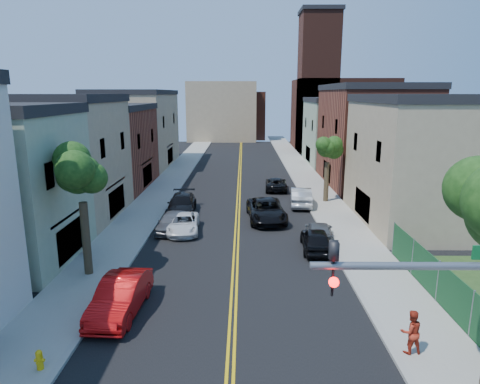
{
  "coord_description": "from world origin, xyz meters",
  "views": [
    {
      "loc": [
        0.46,
        -7.31,
        9.63
      ],
      "look_at": [
        0.19,
        25.52,
        2.0
      ],
      "focal_mm": 31.78,
      "sensor_mm": 36.0,
      "label": 1
    }
  ],
  "objects_px": {
    "pedestrian_right": "(411,332)",
    "fire_hydrant": "(39,359)",
    "red_sedan": "(120,296)",
    "grey_car_right": "(319,232)",
    "pedestrian_left": "(86,238)",
    "grey_car_left": "(172,222)",
    "black_car_right": "(316,240)",
    "dark_car_right_far": "(276,184)",
    "silver_car_right": "(301,197)",
    "white_pickup": "(183,223)",
    "black_suv_lane": "(266,210)",
    "black_car_left": "(182,204)"
  },
  "relations": [
    {
      "from": "black_car_left",
      "to": "pedestrian_right",
      "type": "xyz_separation_m",
      "value": [
        11.29,
        -19.31,
        0.22
      ]
    },
    {
      "from": "grey_car_left",
      "to": "pedestrian_left",
      "type": "xyz_separation_m",
      "value": [
        -4.43,
        -4.66,
        0.4
      ]
    },
    {
      "from": "black_car_left",
      "to": "fire_hydrant",
      "type": "xyz_separation_m",
      "value": [
        -2.11,
        -20.41,
        -0.25
      ]
    },
    {
      "from": "white_pickup",
      "to": "black_suv_lane",
      "type": "relative_size",
      "value": 0.78
    },
    {
      "from": "black_suv_lane",
      "to": "fire_hydrant",
      "type": "xyz_separation_m",
      "value": [
        -8.93,
        -18.56,
        -0.29
      ]
    },
    {
      "from": "black_car_left",
      "to": "grey_car_right",
      "type": "xyz_separation_m",
      "value": [
        10.09,
        -6.58,
        -0.15
      ]
    },
    {
      "from": "silver_car_right",
      "to": "dark_car_right_far",
      "type": "height_order",
      "value": "silver_car_right"
    },
    {
      "from": "white_pickup",
      "to": "black_car_right",
      "type": "xyz_separation_m",
      "value": [
        8.8,
        -3.59,
        0.09
      ]
    },
    {
      "from": "grey_car_left",
      "to": "grey_car_right",
      "type": "xyz_separation_m",
      "value": [
        10.17,
        -2.01,
        -0.06
      ]
    },
    {
      "from": "dark_car_right_far",
      "to": "fire_hydrant",
      "type": "bearing_deg",
      "value": 73.31
    },
    {
      "from": "pedestrian_right",
      "to": "fire_hydrant",
      "type": "xyz_separation_m",
      "value": [
        -13.4,
        -1.1,
        -0.47
      ]
    },
    {
      "from": "red_sedan",
      "to": "fire_hydrant",
      "type": "height_order",
      "value": "red_sedan"
    },
    {
      "from": "dark_car_right_far",
      "to": "black_suv_lane",
      "type": "relative_size",
      "value": 0.78
    },
    {
      "from": "black_car_right",
      "to": "fire_hydrant",
      "type": "height_order",
      "value": "black_car_right"
    },
    {
      "from": "pedestrian_right",
      "to": "white_pickup",
      "type": "bearing_deg",
      "value": -61.07
    },
    {
      "from": "red_sedan",
      "to": "white_pickup",
      "type": "height_order",
      "value": "red_sedan"
    },
    {
      "from": "red_sedan",
      "to": "grey_car_right",
      "type": "distance_m",
      "value": 14.25
    },
    {
      "from": "black_car_right",
      "to": "silver_car_right",
      "type": "distance_m",
      "value": 11.05
    },
    {
      "from": "white_pickup",
      "to": "black_suv_lane",
      "type": "distance_m",
      "value": 6.7
    },
    {
      "from": "black_suv_lane",
      "to": "pedestrian_right",
      "type": "relative_size",
      "value": 3.47
    },
    {
      "from": "silver_car_right",
      "to": "black_suv_lane",
      "type": "distance_m",
      "value": 5.59
    },
    {
      "from": "black_car_right",
      "to": "dark_car_right_far",
      "type": "distance_m",
      "value": 17.22
    },
    {
      "from": "pedestrian_right",
      "to": "fire_hydrant",
      "type": "bearing_deg",
      "value": -2.18
    },
    {
      "from": "grey_car_left",
      "to": "dark_car_right_far",
      "type": "distance_m",
      "value": 15.85
    },
    {
      "from": "black_car_left",
      "to": "grey_car_right",
      "type": "bearing_deg",
      "value": -35.81
    },
    {
      "from": "dark_car_right_far",
      "to": "pedestrian_left",
      "type": "relative_size",
      "value": 2.45
    },
    {
      "from": "grey_car_left",
      "to": "fire_hydrant",
      "type": "distance_m",
      "value": 15.97
    },
    {
      "from": "pedestrian_right",
      "to": "fire_hydrant",
      "type": "relative_size",
      "value": 2.3
    },
    {
      "from": "black_car_right",
      "to": "silver_car_right",
      "type": "height_order",
      "value": "silver_car_right"
    },
    {
      "from": "white_pickup",
      "to": "pedestrian_left",
      "type": "distance_m",
      "value": 6.95
    },
    {
      "from": "grey_car_left",
      "to": "pedestrian_right",
      "type": "bearing_deg",
      "value": -46.71
    },
    {
      "from": "dark_car_right_far",
      "to": "grey_car_right",
      "type": "bearing_deg",
      "value": 99.36
    },
    {
      "from": "silver_car_right",
      "to": "fire_hydrant",
      "type": "height_order",
      "value": "silver_car_right"
    },
    {
      "from": "black_suv_lane",
      "to": "pedestrian_left",
      "type": "relative_size",
      "value": 3.12
    },
    {
      "from": "silver_car_right",
      "to": "fire_hydrant",
      "type": "distance_m",
      "value": 26.12
    },
    {
      "from": "grey_car_left",
      "to": "white_pickup",
      "type": "bearing_deg",
      "value": -6.82
    },
    {
      "from": "silver_car_right",
      "to": "pedestrian_left",
      "type": "height_order",
      "value": "pedestrian_left"
    },
    {
      "from": "grey_car_right",
      "to": "pedestrian_left",
      "type": "relative_size",
      "value": 2.33
    },
    {
      "from": "black_car_left",
      "to": "black_suv_lane",
      "type": "relative_size",
      "value": 0.92
    },
    {
      "from": "black_car_right",
      "to": "dark_car_right_far",
      "type": "height_order",
      "value": "black_car_right"
    },
    {
      "from": "black_car_left",
      "to": "grey_car_right",
      "type": "relative_size",
      "value": 1.23
    },
    {
      "from": "grey_car_left",
      "to": "black_car_right",
      "type": "xyz_separation_m",
      "value": [
        9.67,
        -3.79,
        0.03
      ]
    },
    {
      "from": "grey_car_right",
      "to": "dark_car_right_far",
      "type": "height_order",
      "value": "dark_car_right_far"
    },
    {
      "from": "white_pickup",
      "to": "silver_car_right",
      "type": "height_order",
      "value": "silver_car_right"
    },
    {
      "from": "black_car_left",
      "to": "dark_car_right_far",
      "type": "xyz_separation_m",
      "value": [
        8.39,
        8.82,
        -0.14
      ]
    },
    {
      "from": "grey_car_right",
      "to": "fire_hydrant",
      "type": "xyz_separation_m",
      "value": [
        -12.2,
        -13.83,
        -0.11
      ]
    },
    {
      "from": "black_suv_lane",
      "to": "white_pickup",
      "type": "bearing_deg",
      "value": -158.35
    },
    {
      "from": "dark_car_right_far",
      "to": "pedestrian_right",
      "type": "xyz_separation_m",
      "value": [
        2.9,
        -28.13,
        0.36
      ]
    },
    {
      "from": "grey_car_left",
      "to": "black_suv_lane",
      "type": "relative_size",
      "value": 0.7
    },
    {
      "from": "white_pickup",
      "to": "black_suv_lane",
      "type": "height_order",
      "value": "black_suv_lane"
    }
  ]
}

